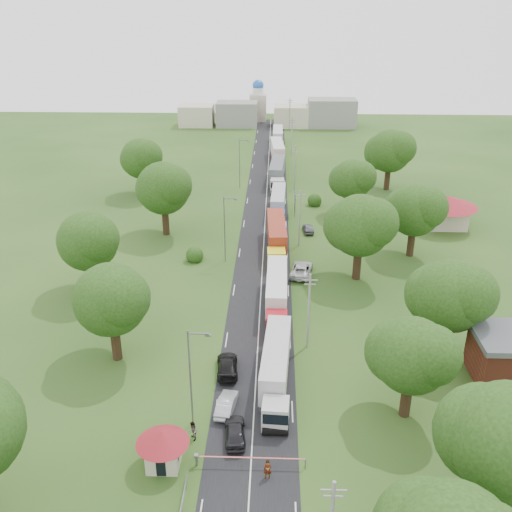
{
  "coord_description": "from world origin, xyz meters",
  "views": [
    {
      "loc": [
        1.69,
        -60.58,
        35.6
      ],
      "look_at": [
        -0.82,
        10.42,
        3.0
      ],
      "focal_mm": 40.0,
      "sensor_mm": 36.0,
      "label": 1
    }
  ],
  "objects_px": {
    "boom_barrier": "(234,458)",
    "guard_booth": "(163,445)",
    "car_lane_front": "(235,432)",
    "pedestrian_near": "(268,470)",
    "info_sign": "(295,198)",
    "car_lane_mid": "(227,404)",
    "truck_0": "(276,367)"
  },
  "relations": [
    {
      "from": "info_sign",
      "to": "car_lane_front",
      "type": "distance_m",
      "value": 57.18
    },
    {
      "from": "boom_barrier",
      "to": "car_lane_mid",
      "type": "relative_size",
      "value": 2.15
    },
    {
      "from": "guard_booth",
      "to": "car_lane_mid",
      "type": "xyz_separation_m",
      "value": [
        4.61,
        7.0,
        -1.46
      ]
    },
    {
      "from": "guard_booth",
      "to": "truck_0",
      "type": "height_order",
      "value": "truck_0"
    },
    {
      "from": "car_lane_front",
      "to": "pedestrian_near",
      "type": "distance_m",
      "value": 5.3
    },
    {
      "from": "info_sign",
      "to": "car_lane_front",
      "type": "xyz_separation_m",
      "value": [
        -6.72,
        -56.74,
        -2.24
      ]
    },
    {
      "from": "guard_booth",
      "to": "car_lane_front",
      "type": "relative_size",
      "value": 0.99
    },
    {
      "from": "pedestrian_near",
      "to": "guard_booth",
      "type": "bearing_deg",
      "value": 174.22
    },
    {
      "from": "car_lane_front",
      "to": "pedestrian_near",
      "type": "xyz_separation_m",
      "value": [
        2.93,
        -4.41,
        0.12
      ]
    },
    {
      "from": "guard_booth",
      "to": "car_lane_front",
      "type": "distance_m",
      "value": 6.7
    },
    {
      "from": "guard_booth",
      "to": "car_lane_front",
      "type": "height_order",
      "value": "guard_booth"
    },
    {
      "from": "boom_barrier",
      "to": "info_sign",
      "type": "height_order",
      "value": "info_sign"
    },
    {
      "from": "info_sign",
      "to": "car_lane_mid",
      "type": "relative_size",
      "value": 0.96
    },
    {
      "from": "info_sign",
      "to": "pedestrian_near",
      "type": "xyz_separation_m",
      "value": [
        -3.79,
        -61.15,
        -2.12
      ]
    },
    {
      "from": "guard_booth",
      "to": "pedestrian_near",
      "type": "height_order",
      "value": "guard_booth"
    },
    {
      "from": "car_lane_mid",
      "to": "truck_0",
      "type": "bearing_deg",
      "value": -130.97
    },
    {
      "from": "boom_barrier",
      "to": "pedestrian_near",
      "type": "height_order",
      "value": "pedestrian_near"
    },
    {
      "from": "car_lane_mid",
      "to": "pedestrian_near",
      "type": "xyz_separation_m",
      "value": [
        4.0,
        -8.15,
        0.18
      ]
    },
    {
      "from": "boom_barrier",
      "to": "info_sign",
      "type": "xyz_separation_m",
      "value": [
        6.56,
        60.0,
        2.11
      ]
    },
    {
      "from": "boom_barrier",
      "to": "guard_booth",
      "type": "relative_size",
      "value": 2.1
    },
    {
      "from": "pedestrian_near",
      "to": "car_lane_mid",
      "type": "bearing_deg",
      "value": 117.94
    },
    {
      "from": "car_lane_mid",
      "to": "guard_booth",
      "type": "bearing_deg",
      "value": 64.36
    },
    {
      "from": "car_lane_front",
      "to": "pedestrian_near",
      "type": "bearing_deg",
      "value": 118.1
    },
    {
      "from": "guard_booth",
      "to": "info_sign",
      "type": "bearing_deg",
      "value": 78.32
    },
    {
      "from": "info_sign",
      "to": "boom_barrier",
      "type": "bearing_deg",
      "value": -96.24
    },
    {
      "from": "boom_barrier",
      "to": "truck_0",
      "type": "relative_size",
      "value": 0.64
    },
    {
      "from": "car_lane_front",
      "to": "car_lane_mid",
      "type": "bearing_deg",
      "value": -79.65
    },
    {
      "from": "guard_booth",
      "to": "car_lane_front",
      "type": "xyz_separation_m",
      "value": [
        5.68,
        3.26,
        -1.4
      ]
    },
    {
      "from": "boom_barrier",
      "to": "pedestrian_near",
      "type": "xyz_separation_m",
      "value": [
        2.77,
        -1.15,
        -0.01
      ]
    },
    {
      "from": "truck_0",
      "to": "pedestrian_near",
      "type": "distance_m",
      "value": 12.25
    },
    {
      "from": "info_sign",
      "to": "car_lane_mid",
      "type": "height_order",
      "value": "info_sign"
    },
    {
      "from": "boom_barrier",
      "to": "info_sign",
      "type": "relative_size",
      "value": 2.25
    }
  ]
}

